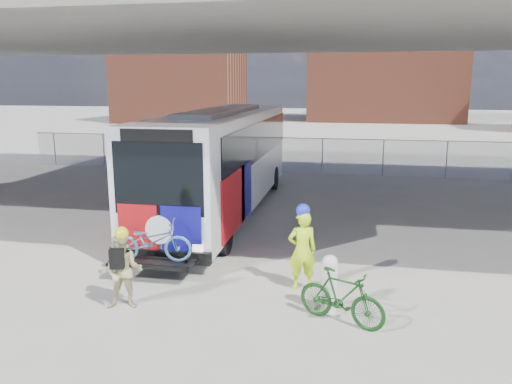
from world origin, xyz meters
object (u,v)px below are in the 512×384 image
(bus, at_px, (223,154))
(bollard, at_px, (329,282))
(cyclist_tan, at_px, (124,270))
(bike_parked, at_px, (341,297))
(cyclist_hivis, at_px, (302,248))

(bus, bearing_deg, bollard, -60.82)
(bollard, bearing_deg, cyclist_tan, -171.27)
(bus, relative_size, bike_parked, 7.28)
(cyclist_hivis, bearing_deg, cyclist_tan, 6.21)
(cyclist_tan, bearing_deg, bollard, -5.18)
(bollard, height_order, cyclist_hivis, cyclist_hivis)
(bike_parked, bearing_deg, bus, 53.72)
(bus, height_order, bike_parked, bus)
(bus, distance_m, cyclist_tan, 8.13)
(cyclist_hivis, relative_size, cyclist_tan, 1.13)
(bus, distance_m, bollard, 8.60)
(bus, relative_size, cyclist_tan, 7.48)
(bus, xyz_separation_m, bike_parked, (4.39, -7.86, -1.57))
(bollard, height_order, bike_parked, bollard)
(cyclist_hivis, bearing_deg, bike_parked, 100.50)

